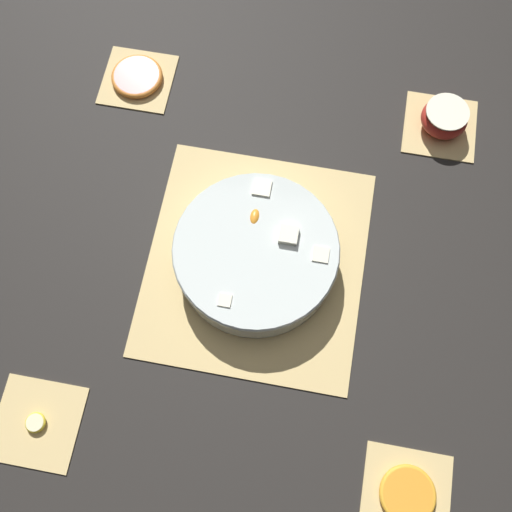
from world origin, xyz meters
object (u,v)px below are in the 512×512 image
object	(u,v)px
apple_half	(444,118)
orange_slice_whole	(408,494)
grapefruit_slice	(137,76)
fruit_salad_bowl	(256,253)
banana_coin_single	(35,423)

from	to	relation	value
apple_half	orange_slice_whole	size ratio (longest dim) A/B	0.98
orange_slice_whole	grapefruit_slice	world-z (taller)	grapefruit_slice
apple_half	orange_slice_whole	distance (m)	0.68
fruit_salad_bowl	apple_half	bearing A→B (deg)	138.12
banana_coin_single	grapefruit_slice	bearing A→B (deg)	-180.00
orange_slice_whole	grapefruit_slice	distance (m)	0.91
fruit_salad_bowl	orange_slice_whole	distance (m)	0.46
banana_coin_single	grapefruit_slice	distance (m)	0.68
fruit_salad_bowl	apple_half	distance (m)	0.45
fruit_salad_bowl	orange_slice_whole	bearing A→B (deg)	41.74
grapefruit_slice	apple_half	bearing A→B (deg)	90.00
apple_half	orange_slice_whole	xyz separation A→B (m)	(0.68, 0.00, -0.02)
orange_slice_whole	banana_coin_single	size ratio (longest dim) A/B	2.68
grapefruit_slice	banana_coin_single	bearing A→B (deg)	0.00
fruit_salad_bowl	grapefruit_slice	bearing A→B (deg)	-138.13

